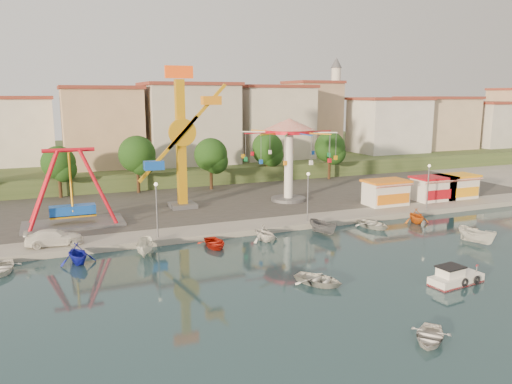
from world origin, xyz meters
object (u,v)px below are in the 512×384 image
pirate_ship_ride (71,189)px  skiff (477,236)px  rowboat_a (319,280)px  kamikaze_tower (185,142)px  wave_swinger (289,141)px  van (54,237)px  cabin_motorboat (455,278)px

pirate_ship_ride → skiff: (35.03, -19.33, -3.63)m
rowboat_a → skiff: size_ratio=0.95×
kamikaze_tower → rowboat_a: bearing=-83.1°
wave_swinger → van: size_ratio=2.36×
cabin_motorboat → van: van is taller
pirate_ship_ride → wave_swinger: (25.90, 2.54, 3.80)m
kamikaze_tower → wave_swinger: size_ratio=1.42×
cabin_motorboat → skiff: bearing=30.1°
wave_swinger → kamikaze_tower: bearing=175.3°
cabin_motorboat → van: size_ratio=0.91×
pirate_ship_ride → kamikaze_tower: 13.97m
pirate_ship_ride → wave_swinger: 26.30m
wave_swinger → van: wave_swinger is taller
rowboat_a → van: van is taller
kamikaze_tower → rowboat_a: (3.18, -26.36, -8.07)m
pirate_ship_ride → kamikaze_tower: bearing=15.7°
cabin_motorboat → pirate_ship_ride: bearing=127.2°
pirate_ship_ride → wave_swinger: wave_swinger is taller
kamikaze_tower → van: kamikaze_tower is taller
wave_swinger → rowboat_a: wave_swinger is taller
kamikaze_tower → skiff: kamikaze_tower is taller
rowboat_a → van: (-17.98, 16.04, 0.92)m
skiff → van: (-36.96, 12.62, 0.55)m
pirate_ship_ride → rowboat_a: size_ratio=2.66×
kamikaze_tower → van: 19.41m
kamikaze_tower → van: bearing=-145.1°
rowboat_a → van: 24.11m
rowboat_a → cabin_motorboat: bearing=-54.3°
cabin_motorboat → skiff: size_ratio=1.14×
cabin_motorboat → wave_swinger: bearing=82.4°
kamikaze_tower → rowboat_a: kamikaze_tower is taller
pirate_ship_ride → kamikaze_tower: size_ratio=0.61×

